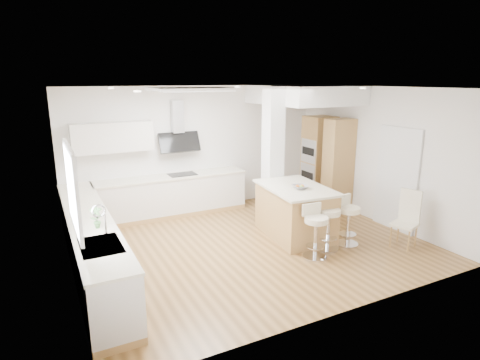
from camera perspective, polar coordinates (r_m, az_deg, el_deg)
ground at (r=7.46m, az=1.38°, el=-9.09°), size 6.00×6.00×0.00m
ceiling at (r=7.46m, az=1.38°, el=-9.09°), size 6.00×5.00×0.02m
wall_back at (r=9.25m, az=-5.98°, el=4.51°), size 6.00×0.04×2.80m
wall_left at (r=6.21m, az=-23.66°, el=-1.45°), size 0.04×5.00×2.80m
wall_right at (r=8.83m, az=18.86°, el=3.35°), size 0.04×5.00×2.80m
skylight at (r=7.06m, az=-6.66°, el=12.68°), size 4.10×2.10×0.06m
window_left at (r=5.27m, az=-22.80°, el=-0.71°), size 0.06×1.28×1.07m
doorway_right at (r=8.49m, az=21.40°, el=-0.04°), size 0.05×1.00×2.10m
counter_left at (r=6.75m, az=-20.44°, el=-8.40°), size 0.63×4.50×1.35m
counter_back at (r=8.86m, az=-10.73°, el=-0.77°), size 3.62×0.63×2.50m
pillar at (r=8.34m, az=4.69°, el=3.47°), size 0.35×0.35×2.80m
soffit at (r=9.16m, az=9.05°, el=11.87°), size 1.78×2.20×0.40m
oven_column at (r=9.56m, az=12.09°, el=2.45°), size 0.63×1.21×2.10m
peninsula at (r=7.74m, az=7.82°, el=-4.40°), size 1.22×1.71×1.06m
bar_stool_a at (r=6.87m, az=10.65°, el=-6.78°), size 0.43×0.43×0.92m
bar_stool_b at (r=7.25m, az=12.34°, el=-5.63°), size 0.52×0.52×0.94m
bar_stool_c at (r=7.52m, az=15.07°, el=-5.19°), size 0.46×0.46×0.91m
dining_chair at (r=7.81m, az=22.69°, el=-4.80°), size 0.51×0.51×1.03m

